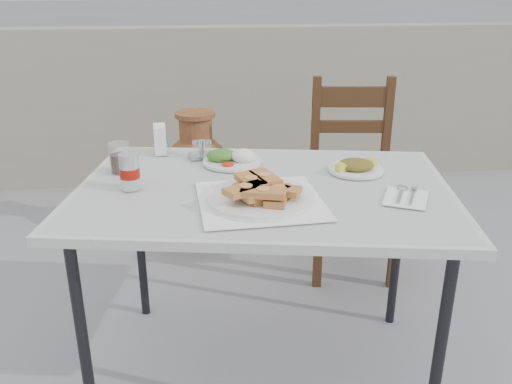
{
  "coord_description": "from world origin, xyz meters",
  "views": [
    {
      "loc": [
        -0.16,
        -1.75,
        1.55
      ],
      "look_at": [
        0.06,
        0.15,
        0.79
      ],
      "focal_mm": 38.0,
      "sensor_mm": 36.0,
      "label": 1
    }
  ],
  "objects": [
    {
      "name": "terracotta_urn",
      "position": [
        -0.15,
        1.4,
        0.38
      ],
      "size": [
        0.46,
        0.46,
        0.81
      ],
      "color": "brown",
      "rests_on": "ground"
    },
    {
      "name": "soda_can",
      "position": [
        -0.4,
        0.13,
        0.9
      ],
      "size": [
        0.07,
        0.07,
        0.13
      ],
      "color": "silver",
      "rests_on": "cafe_table"
    },
    {
      "name": "salad_chopped_plate",
      "position": [
        0.47,
        0.21,
        0.85
      ],
      "size": [
        0.22,
        0.22,
        0.05
      ],
      "color": "white",
      "rests_on": "cafe_table"
    },
    {
      "name": "pide_plate",
      "position": [
        0.06,
        -0.05,
        0.87
      ],
      "size": [
        0.44,
        0.44,
        0.09
      ],
      "rotation": [
        0.0,
        0.0,
        0.05
      ],
      "color": "white",
      "rests_on": "cafe_table"
    },
    {
      "name": "salad_rice_plate",
      "position": [
        -0.01,
        0.37,
        0.86
      ],
      "size": [
        0.24,
        0.24,
        0.06
      ],
      "color": "white",
      "rests_on": "cafe_table"
    },
    {
      "name": "cafe_table",
      "position": [
        0.09,
        0.1,
        0.78
      ],
      "size": [
        1.51,
        1.16,
        0.83
      ],
      "rotation": [
        0.0,
        0.0,
        -0.18
      ],
      "color": "black",
      "rests_on": "ground"
    },
    {
      "name": "napkin_holder",
      "position": [
        -0.31,
        0.55,
        0.89
      ],
      "size": [
        0.07,
        0.1,
        0.12
      ],
      "rotation": [
        0.0,
        0.0,
        0.07
      ],
      "color": "white",
      "rests_on": "cafe_table"
    },
    {
      "name": "cola_glass",
      "position": [
        -0.45,
        0.32,
        0.88
      ],
      "size": [
        0.08,
        0.08,
        0.12
      ],
      "color": "white",
      "rests_on": "cafe_table"
    },
    {
      "name": "cutlery_napkin",
      "position": [
        0.56,
        -0.07,
        0.84
      ],
      "size": [
        0.21,
        0.23,
        0.01
      ],
      "rotation": [
        0.0,
        0.0,
        -0.47
      ],
      "color": "white",
      "rests_on": "cafe_table"
    },
    {
      "name": "condiment_caddy",
      "position": [
        -0.13,
        0.46,
        0.86
      ],
      "size": [
        0.12,
        0.1,
        0.08
      ],
      "rotation": [
        0.0,
        0.0,
        0.15
      ],
      "color": "#BABBC1",
      "rests_on": "cafe_table"
    },
    {
      "name": "chair",
      "position": [
        0.69,
        0.94,
        0.54
      ],
      "size": [
        0.52,
        0.52,
        1.05
      ],
      "rotation": [
        0.0,
        0.0,
        -0.13
      ],
      "color": "#321E0D",
      "rests_on": "ground"
    },
    {
      "name": "back_wall",
      "position": [
        0.0,
        2.5,
        0.6
      ],
      "size": [
        6.0,
        0.25,
        1.2
      ],
      "primitive_type": "cube",
      "color": "gray",
      "rests_on": "ground"
    }
  ]
}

